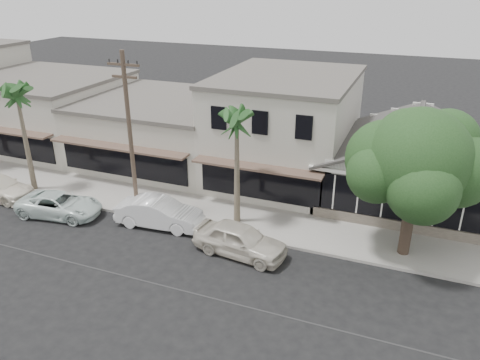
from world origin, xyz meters
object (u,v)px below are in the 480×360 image
at_px(car_1, 159,213).
at_px(car_0, 240,240).
at_px(shade_tree, 416,161).
at_px(car_2, 60,205).
at_px(utility_pole, 130,133).

bearing_deg(car_1, car_0, -106.60).
bearing_deg(car_0, car_1, 85.62).
relative_size(car_0, shade_tree, 0.64).
bearing_deg(car_2, shade_tree, -88.71).
height_order(car_1, car_2, car_1).
relative_size(car_0, car_1, 0.99).
distance_m(car_0, car_1, 5.10).
distance_m(car_1, car_2, 5.83).
bearing_deg(car_2, car_0, -98.09).
distance_m(utility_pole, car_1, 4.44).
distance_m(car_0, car_2, 10.74).
distance_m(car_2, shade_tree, 18.68).
bearing_deg(shade_tree, utility_pole, -174.62).
relative_size(utility_pole, car_1, 1.94).
xyz_separation_m(car_1, shade_tree, (12.25, 1.93, 3.99)).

